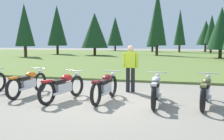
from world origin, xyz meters
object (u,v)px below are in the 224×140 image
object	(u,v)px
motorcycle_silver	(156,89)
rider_checking_bike	(130,66)
motorcycle_orange	(28,83)
motorcycle_maroon	(105,87)
motorcycle_red	(63,86)
motorcycle_olive	(206,91)

from	to	relation	value
motorcycle_silver	rider_checking_bike	distance (m)	1.96
motorcycle_orange	motorcycle_silver	size ratio (longest dim) A/B	1.00
motorcycle_maroon	rider_checking_bike	distance (m)	1.71
motorcycle_red	motorcycle_olive	distance (m)	4.16
motorcycle_maroon	rider_checking_bike	bearing A→B (deg)	72.56
motorcycle_olive	rider_checking_bike	bearing A→B (deg)	148.74
motorcycle_red	motorcycle_silver	xyz separation A→B (m)	(2.78, 0.25, 0.00)
motorcycle_maroon	rider_checking_bike	world-z (taller)	rider_checking_bike
motorcycle_red	rider_checking_bike	bearing A→B (deg)	46.55
motorcycle_silver	motorcycle_olive	world-z (taller)	same
motorcycle_orange	motorcycle_red	xyz separation A→B (m)	(1.47, -0.38, 0.00)
motorcycle_red	motorcycle_maroon	distance (m)	1.29
rider_checking_bike	motorcycle_olive	bearing A→B (deg)	-31.26
motorcycle_silver	motorcycle_orange	bearing A→B (deg)	178.26
motorcycle_orange	motorcycle_olive	distance (m)	5.61
motorcycle_silver	rider_checking_bike	xyz separation A→B (m)	(-1.04, 1.59, 0.51)
motorcycle_red	motorcycle_silver	bearing A→B (deg)	5.18
motorcycle_orange	motorcycle_maroon	world-z (taller)	same
motorcycle_olive	rider_checking_bike	xyz separation A→B (m)	(-2.40, 1.46, 0.51)
motorcycle_red	motorcycle_silver	world-z (taller)	same
motorcycle_maroon	motorcycle_olive	xyz separation A→B (m)	(2.89, 0.09, 0.00)
motorcycle_silver	rider_checking_bike	bearing A→B (deg)	123.18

